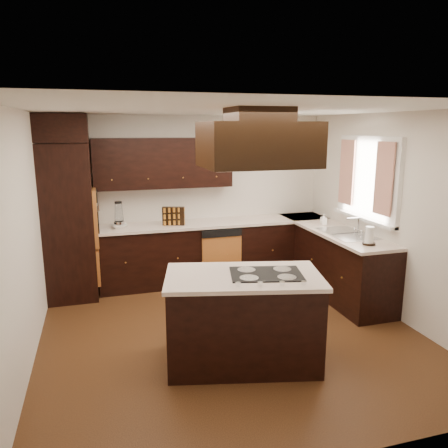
{
  "coord_description": "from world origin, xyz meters",
  "views": [
    {
      "loc": [
        -1.37,
        -4.45,
        2.32
      ],
      "look_at": [
        0.1,
        0.6,
        1.15
      ],
      "focal_mm": 35.0,
      "sensor_mm": 36.0,
      "label": 1
    }
  ],
  "objects_px": {
    "oven_column": "(69,222)",
    "range_hood": "(258,145)",
    "island": "(243,321)",
    "spice_rack": "(174,216)"
  },
  "relations": [
    {
      "from": "oven_column",
      "to": "range_hood",
      "type": "bearing_deg",
      "value": -50.26
    },
    {
      "from": "island",
      "to": "spice_rack",
      "type": "bearing_deg",
      "value": 109.6
    },
    {
      "from": "range_hood",
      "to": "oven_column",
      "type": "bearing_deg",
      "value": 129.74
    },
    {
      "from": "oven_column",
      "to": "range_hood",
      "type": "distance_m",
      "value": 3.13
    },
    {
      "from": "oven_column",
      "to": "spice_rack",
      "type": "xyz_separation_m",
      "value": [
        1.44,
        0.03,
        -0.01
      ]
    },
    {
      "from": "spice_rack",
      "to": "oven_column",
      "type": "bearing_deg",
      "value": -159.52
    },
    {
      "from": "island",
      "to": "range_hood",
      "type": "relative_size",
      "value": 1.39
    },
    {
      "from": "spice_rack",
      "to": "island",
      "type": "bearing_deg",
      "value": -64.42
    },
    {
      "from": "oven_column",
      "to": "spice_rack",
      "type": "height_order",
      "value": "oven_column"
    },
    {
      "from": "island",
      "to": "range_hood",
      "type": "distance_m",
      "value": 1.73
    }
  ]
}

